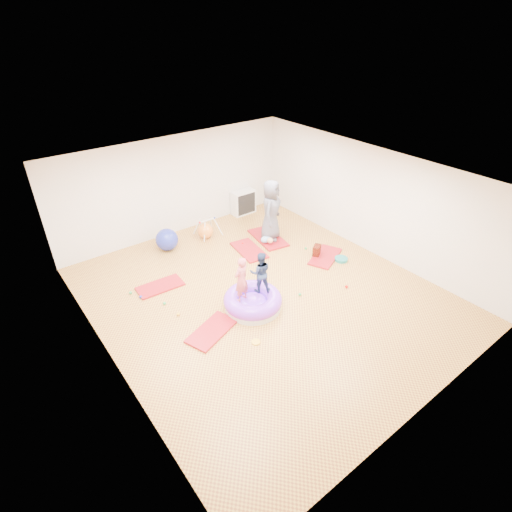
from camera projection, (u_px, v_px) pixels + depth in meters
room at (265, 242)px, 8.47m from camera, size 7.01×8.01×2.81m
gym_mat_front_left at (212, 331)px, 8.13m from camera, size 1.24×0.90×0.05m
gym_mat_mid_left at (160, 286)px, 9.44m from camera, size 1.09×0.59×0.04m
gym_mat_center_back at (249, 250)px, 10.85m from camera, size 0.75×1.26×0.05m
gym_mat_right at (325, 257)px, 10.57m from camera, size 1.27×0.98×0.05m
gym_mat_rear_right at (268, 238)px, 11.43m from camera, size 0.89×1.42×0.06m
inflatable_cushion at (253, 301)px, 8.73m from camera, size 1.29×1.29×0.40m
child_pink at (241, 278)px, 8.22m from camera, size 0.43×0.34×1.04m
child_navy at (260, 270)px, 8.52m from camera, size 0.59×0.55×0.96m
adult_caregiver at (271, 210)px, 10.93m from camera, size 1.00×0.93×1.72m
infant at (267, 239)px, 11.09m from camera, size 0.35×0.35×0.21m
ball_pit_balls at (229, 283)px, 9.54m from camera, size 4.68×3.21×0.07m
exercise_ball_blue at (167, 240)px, 10.78m from camera, size 0.61×0.61×0.61m
exercise_ball_orange at (206, 231)px, 11.39m from camera, size 0.44×0.44×0.44m
infant_play_gym at (208, 225)px, 11.45m from camera, size 0.66×0.63×0.50m
cube_shelf at (243, 202)px, 12.69m from camera, size 0.76×0.38×0.76m
balance_disc at (341, 259)px, 10.44m from camera, size 0.34×0.34×0.08m
backpack at (317, 251)px, 10.56m from camera, size 0.32×0.29×0.32m
yellow_toy at (256, 342)px, 7.87m from camera, size 0.18×0.18×0.03m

